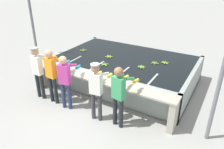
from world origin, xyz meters
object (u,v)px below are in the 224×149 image
at_px(banana_bunch_floating_0, 142,67).
at_px(knife_0, 47,62).
at_px(worker_1, 52,71).
at_px(worker_2, 65,78).
at_px(worker_3, 96,87).
at_px(support_post_right, 220,80).
at_px(banana_bunch_floating_3, 165,63).
at_px(worker_4, 119,92).
at_px(banana_bunch_floating_5, 83,50).
at_px(banana_bunch_floating_2, 105,64).
at_px(support_post_left, 34,35).
at_px(worker_0, 38,68).
at_px(banana_bunch_floating_1, 155,63).
at_px(banana_bunch_floating_4, 109,57).

height_order(banana_bunch_floating_0, knife_0, banana_bunch_floating_0).
distance_m(worker_1, worker_2, 0.55).
xyz_separation_m(worker_3, support_post_right, (2.72, 0.68, 0.61)).
bearing_deg(banana_bunch_floating_0, worker_2, -128.49).
height_order(worker_3, banana_bunch_floating_3, worker_3).
xyz_separation_m(banana_bunch_floating_0, knife_0, (-2.86, -1.22, -0.01)).
distance_m(worker_2, worker_4, 1.68).
relative_size(worker_4, banana_bunch_floating_5, 6.57).
bearing_deg(worker_1, knife_0, 143.41).
distance_m(banana_bunch_floating_2, knife_0, 1.92).
distance_m(worker_3, banana_bunch_floating_5, 3.05).
distance_m(banana_bunch_floating_2, support_post_left, 2.81).
distance_m(worker_0, worker_2, 1.09).
height_order(banana_bunch_floating_5, support_post_left, support_post_left).
relative_size(banana_bunch_floating_1, banana_bunch_floating_3, 0.98).
distance_m(worker_2, banana_bunch_floating_4, 2.13).
height_order(worker_0, worker_4, same).
xyz_separation_m(support_post_left, support_post_right, (6.10, -0.43, 0.00)).
distance_m(banana_bunch_floating_2, banana_bunch_floating_3, 1.99).
height_order(banana_bunch_floating_0, support_post_right, support_post_right).
distance_m(banana_bunch_floating_1, banana_bunch_floating_5, 2.79).
relative_size(worker_4, banana_bunch_floating_3, 5.91).
bearing_deg(worker_4, worker_3, -174.88).
distance_m(worker_4, banana_bunch_floating_5, 3.47).
relative_size(worker_1, knife_0, 5.13).
height_order(worker_3, support_post_right, support_post_right).
bearing_deg(support_post_right, worker_0, -172.51).
distance_m(worker_3, banana_bunch_floating_4, 2.31).
bearing_deg(worker_4, banana_bunch_floating_2, 132.81).
bearing_deg(worker_4, banana_bunch_floating_1, 88.61).
xyz_separation_m(banana_bunch_floating_3, banana_bunch_floating_4, (-1.88, -0.46, 0.00)).
height_order(worker_3, banana_bunch_floating_1, worker_3).
bearing_deg(worker_1, banana_bunch_floating_4, 71.70).
relative_size(banana_bunch_floating_4, support_post_right, 0.09).
bearing_deg(banana_bunch_floating_1, knife_0, -150.81).
bearing_deg(banana_bunch_floating_3, banana_bunch_floating_4, -166.20).
distance_m(worker_4, knife_0, 3.11).
bearing_deg(knife_0, support_post_right, 0.23).
distance_m(worker_0, banana_bunch_floating_1, 3.68).
bearing_deg(worker_1, worker_4, 0.17).
relative_size(worker_1, support_post_left, 0.53).
relative_size(banana_bunch_floating_0, banana_bunch_floating_4, 1.00).
bearing_deg(worker_0, worker_4, 0.29).
bearing_deg(banana_bunch_floating_0, support_post_right, -27.76).
height_order(worker_1, support_post_left, support_post_left).
bearing_deg(worker_2, worker_0, 178.09).
height_order(worker_0, banana_bunch_floating_2, worker_0).
height_order(banana_bunch_floating_0, support_post_left, support_post_left).
bearing_deg(banana_bunch_floating_0, worker_3, -103.19).
bearing_deg(banana_bunch_floating_0, banana_bunch_floating_5, 172.67).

